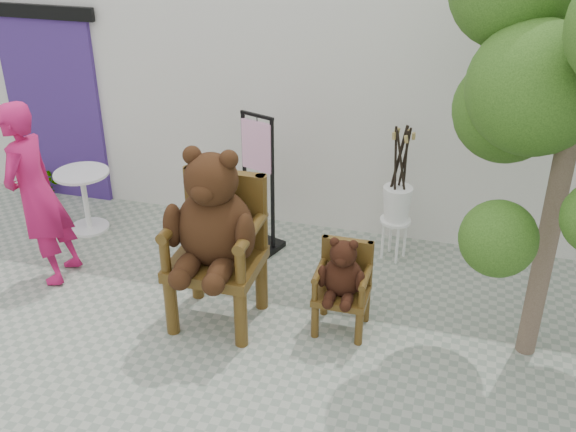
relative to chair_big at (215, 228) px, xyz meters
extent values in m
plane|color=gray|center=(0.24, -0.65, -0.95)|extent=(60.00, 60.00, 0.00)
cube|color=silver|center=(0.24, 2.45, 0.55)|extent=(9.00, 1.00, 3.00)
cube|color=#3E246E|center=(-2.76, 1.93, 0.15)|extent=(1.20, 0.08, 2.20)
cube|color=black|center=(-2.76, 1.89, 1.30)|extent=(1.40, 0.06, 0.15)
cylinder|color=#422C0E|center=(-0.32, -0.31, -0.68)|extent=(0.12, 0.12, 0.54)
cylinder|color=#422C0E|center=(-0.32, 0.27, -0.68)|extent=(0.12, 0.12, 0.54)
cylinder|color=#422C0E|center=(0.32, -0.31, -0.68)|extent=(0.12, 0.12, 0.54)
cylinder|color=#422C0E|center=(0.32, 0.27, -0.68)|extent=(0.12, 0.12, 0.54)
cube|color=#422C0E|center=(0.00, -0.02, -0.35)|extent=(0.77, 0.71, 0.10)
cube|color=#422C0E|center=(0.00, 0.29, 0.05)|extent=(0.73, 0.10, 0.71)
cylinder|color=#422C0E|center=(-0.33, 0.29, 0.05)|extent=(0.10, 0.10, 0.71)
cylinder|color=#422C0E|center=(-0.33, -0.31, -0.14)|extent=(0.09, 0.09, 0.32)
cylinder|color=#422C0E|center=(-0.33, -0.02, 0.02)|extent=(0.10, 0.67, 0.10)
cylinder|color=#422C0E|center=(0.33, 0.29, 0.05)|extent=(0.10, 0.10, 0.71)
cylinder|color=#422C0E|center=(0.33, -0.31, -0.14)|extent=(0.09, 0.09, 0.32)
cylinder|color=#422C0E|center=(0.33, -0.02, 0.02)|extent=(0.10, 0.67, 0.10)
ellipsoid|color=black|center=(0.00, 0.02, -0.01)|extent=(0.68, 0.58, 0.72)
sphere|color=black|center=(0.00, -0.01, 0.46)|extent=(0.45, 0.45, 0.45)
ellipsoid|color=black|center=(0.00, -0.20, 0.42)|extent=(0.20, 0.16, 0.16)
sphere|color=black|center=(-0.16, 0.00, 0.65)|extent=(0.16, 0.16, 0.16)
sphere|color=black|center=(0.16, 0.00, 0.65)|extent=(0.16, 0.16, 0.16)
ellipsoid|color=black|center=(-0.32, -0.13, 0.04)|extent=(0.16, 0.23, 0.41)
ellipsoid|color=black|center=(-0.15, -0.29, -0.25)|extent=(0.20, 0.40, 0.20)
sphere|color=black|center=(-0.15, -0.45, -0.27)|extent=(0.19, 0.19, 0.19)
ellipsoid|color=black|center=(0.32, -0.13, 0.04)|extent=(0.16, 0.23, 0.41)
ellipsoid|color=black|center=(0.15, -0.29, -0.25)|extent=(0.20, 0.40, 0.20)
sphere|color=black|center=(0.15, -0.45, -0.27)|extent=(0.19, 0.19, 0.19)
cylinder|color=#422C0E|center=(0.91, -0.03, -0.78)|extent=(0.07, 0.07, 0.33)
cylinder|color=#422C0E|center=(0.91, 0.33, -0.78)|extent=(0.07, 0.07, 0.33)
cylinder|color=#422C0E|center=(1.29, -0.03, -0.78)|extent=(0.07, 0.07, 0.33)
cylinder|color=#422C0E|center=(1.29, 0.33, -0.78)|extent=(0.07, 0.07, 0.33)
cube|color=#422C0E|center=(1.10, 0.15, -0.59)|extent=(0.47, 0.43, 0.06)
cube|color=#422C0E|center=(1.10, 0.33, -0.34)|extent=(0.44, 0.06, 0.43)
cylinder|color=#422C0E|center=(0.90, 0.33, -0.34)|extent=(0.06, 0.06, 0.43)
cylinder|color=#422C0E|center=(0.90, -0.03, -0.46)|extent=(0.05, 0.05, 0.19)
cylinder|color=#422C0E|center=(0.90, 0.15, -0.36)|extent=(0.06, 0.41, 0.06)
cylinder|color=#422C0E|center=(1.30, 0.33, -0.34)|extent=(0.06, 0.06, 0.43)
cylinder|color=#422C0E|center=(1.30, -0.03, -0.46)|extent=(0.05, 0.05, 0.19)
cylinder|color=#422C0E|center=(1.30, 0.15, -0.36)|extent=(0.06, 0.41, 0.06)
ellipsoid|color=black|center=(1.10, 0.16, -0.41)|extent=(0.35, 0.30, 0.37)
sphere|color=black|center=(1.10, 0.14, -0.16)|extent=(0.23, 0.23, 0.23)
ellipsoid|color=black|center=(1.10, 0.05, -0.18)|extent=(0.11, 0.08, 0.08)
sphere|color=black|center=(1.02, 0.15, -0.07)|extent=(0.08, 0.08, 0.08)
sphere|color=black|center=(1.18, 0.15, -0.07)|extent=(0.08, 0.08, 0.08)
ellipsoid|color=black|center=(0.93, 0.08, -0.38)|extent=(0.08, 0.12, 0.21)
ellipsoid|color=black|center=(1.02, 0.00, -0.53)|extent=(0.10, 0.21, 0.10)
sphere|color=black|center=(1.02, -0.08, -0.54)|extent=(0.10, 0.10, 0.10)
ellipsoid|color=black|center=(1.27, 0.08, -0.38)|extent=(0.08, 0.12, 0.21)
ellipsoid|color=black|center=(1.18, 0.00, -0.53)|extent=(0.10, 0.21, 0.10)
sphere|color=black|center=(1.18, -0.08, -0.54)|extent=(0.10, 0.10, 0.10)
imported|color=#B71654|center=(-1.90, 0.22, -0.04)|extent=(0.47, 0.68, 1.80)
cylinder|color=white|center=(-2.04, 1.19, -0.26)|extent=(0.60, 0.60, 0.03)
cylinder|color=white|center=(-2.04, 1.19, -0.60)|extent=(0.06, 0.06, 0.68)
cylinder|color=white|center=(-2.04, 1.19, -0.93)|extent=(0.44, 0.44, 0.03)
cube|color=black|center=(-0.21, 1.38, -0.20)|extent=(0.04, 0.04, 1.50)
cube|color=black|center=(0.13, 1.26, -0.20)|extent=(0.04, 0.04, 1.50)
cube|color=black|center=(-0.04, 1.32, 0.55)|extent=(0.39, 0.16, 0.03)
cube|color=black|center=(-0.04, 1.32, -0.92)|extent=(0.54, 0.48, 0.06)
cube|color=#EAA1C9|center=(-0.04, 1.31, 0.23)|extent=(0.35, 0.16, 0.52)
cylinder|color=black|center=(-0.04, 1.32, 0.52)|extent=(0.01, 0.01, 0.08)
cylinder|color=white|center=(1.38, 1.50, -0.51)|extent=(0.32, 0.32, 0.03)
cylinder|color=white|center=(1.47, 1.59, -0.73)|extent=(0.03, 0.03, 0.44)
cylinder|color=white|center=(1.30, 1.59, -0.73)|extent=(0.03, 0.03, 0.44)
cylinder|color=white|center=(1.30, 1.42, -0.73)|extent=(0.03, 0.03, 0.44)
cylinder|color=white|center=(1.47, 1.42, -0.73)|extent=(0.03, 0.03, 0.44)
cylinder|color=black|center=(1.35, 1.54, 0.11)|extent=(0.15, 0.14, 0.79)
cylinder|color=#A08848|center=(1.30, 1.58, 0.43)|extent=(0.05, 0.05, 0.08)
cylinder|color=black|center=(1.41, 1.54, 0.11)|extent=(0.12, 0.08, 0.80)
cylinder|color=#A08848|center=(1.43, 1.58, 0.43)|extent=(0.04, 0.04, 0.08)
cylinder|color=black|center=(1.34, 1.48, 0.11)|extent=(0.08, 0.12, 0.80)
cylinder|color=#A08848|center=(1.30, 1.45, 0.43)|extent=(0.04, 0.04, 0.08)
cylinder|color=black|center=(1.36, 1.54, 0.11)|extent=(0.15, 0.11, 0.79)
cylinder|color=#A08848|center=(1.32, 1.59, 0.43)|extent=(0.05, 0.04, 0.08)
cylinder|color=black|center=(1.40, 1.46, 0.11)|extent=(0.16, 0.09, 0.79)
cylinder|color=#A08848|center=(1.43, 1.40, 0.43)|extent=(0.05, 0.04, 0.08)
cylinder|color=black|center=(1.43, 1.50, 0.11)|extent=(0.03, 0.17, 0.79)
cylinder|color=#A08848|center=(1.49, 1.51, 0.43)|extent=(0.04, 0.05, 0.08)
cylinder|color=brown|center=(2.69, 0.29, 0.47)|extent=(0.16, 0.16, 2.83)
sphere|color=#1E3F11|center=(2.26, 0.71, 1.03)|extent=(0.85, 0.85, 0.85)
sphere|color=#1E3F11|center=(2.41, 0.38, 1.32)|extent=(1.00, 1.00, 1.00)
sphere|color=#1E3F11|center=(2.29, -0.22, 0.37)|extent=(0.57, 0.57, 0.57)
imported|color=#1E3F11|center=(-2.95, 1.70, -0.75)|extent=(0.40, 0.36, 0.40)
camera|label=1|loc=(1.97, -4.68, 2.78)|focal=42.00mm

